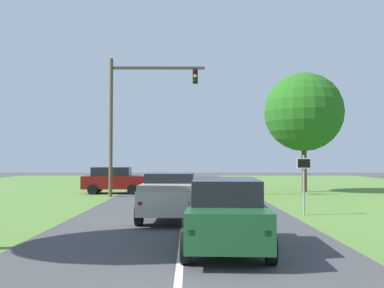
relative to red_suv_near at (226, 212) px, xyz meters
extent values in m
plane|color=#424244|center=(-1.15, 6.66, -0.97)|extent=(120.00, 120.00, 0.00)
cube|color=#194C23|center=(0.00, -0.06, -0.18)|extent=(2.12, 4.68, 0.86)
cube|color=black|center=(0.01, 0.17, 0.56)|extent=(1.80, 2.93, 0.60)
cube|color=red|center=(-0.89, -2.28, -0.13)|extent=(0.14, 0.07, 0.12)
cube|color=red|center=(0.66, -2.36, -0.13)|extent=(0.14, 0.07, 0.12)
cylinder|color=black|center=(-0.88, 1.41, -0.61)|extent=(0.26, 0.73, 0.72)
cylinder|color=black|center=(1.01, 1.31, -0.61)|extent=(0.26, 0.73, 0.72)
cylinder|color=black|center=(-1.02, -1.43, -0.61)|extent=(0.26, 0.73, 0.72)
cylinder|color=black|center=(0.87, -1.53, -0.61)|extent=(0.26, 0.73, 0.72)
cube|color=#B7B2A8|center=(-1.65, 5.59, -0.14)|extent=(2.22, 5.01, 0.86)
cube|color=black|center=(-1.66, 5.34, 0.57)|extent=(1.86, 1.94, 0.56)
cube|color=#9C978F|center=(-1.71, 4.06, 0.40)|extent=(2.00, 1.95, 0.20)
cube|color=red|center=(-2.58, 3.18, -0.09)|extent=(0.14, 0.07, 0.12)
cube|color=red|center=(-0.91, 3.12, -0.09)|extent=(0.14, 0.07, 0.12)
cylinder|color=black|center=(-2.61, 7.16, -0.57)|extent=(0.27, 0.81, 0.80)
cylinder|color=black|center=(-0.58, 7.08, -0.57)|extent=(0.27, 0.81, 0.80)
cylinder|color=black|center=(-2.73, 4.10, -0.57)|extent=(0.27, 0.81, 0.80)
cylinder|color=black|center=(-0.70, 4.02, -0.57)|extent=(0.27, 0.81, 0.80)
cylinder|color=brown|center=(-5.95, 15.92, 3.44)|extent=(0.24, 0.24, 8.82)
cube|color=#4C3D2B|center=(-2.96, 15.92, 7.25)|extent=(5.98, 0.16, 0.16)
cube|color=black|center=(-0.56, 15.92, 6.70)|extent=(0.32, 0.28, 0.90)
sphere|color=black|center=(-0.56, 15.77, 7.00)|extent=(0.22, 0.22, 0.22)
sphere|color=orange|center=(-0.56, 15.77, 6.70)|extent=(0.22, 0.22, 0.22)
sphere|color=black|center=(-0.56, 15.77, 6.40)|extent=(0.22, 0.22, 0.22)
cylinder|color=gray|center=(3.90, 6.87, 0.30)|extent=(0.08, 0.08, 2.54)
cube|color=white|center=(3.90, 6.84, 1.22)|extent=(0.60, 0.03, 0.44)
cube|color=black|center=(3.90, 6.83, 1.22)|extent=(0.52, 0.01, 0.36)
cylinder|color=#4C351E|center=(7.44, 19.81, 0.87)|extent=(0.36, 0.36, 3.68)
sphere|color=#23601A|center=(7.44, 19.81, 4.87)|extent=(5.74, 5.74, 5.74)
cube|color=maroon|center=(-6.13, 18.46, -0.19)|extent=(4.33, 1.93, 0.88)
cube|color=black|center=(-6.34, 18.45, 0.55)|extent=(2.61, 1.67, 0.60)
cube|color=red|center=(-4.00, 17.74, -0.14)|extent=(0.06, 0.14, 0.12)
cube|color=red|center=(-4.02, 19.25, -0.14)|extent=(0.06, 0.14, 0.12)
cylinder|color=black|center=(-7.44, 17.51, -0.63)|extent=(0.68, 0.23, 0.68)
cylinder|color=black|center=(-7.48, 19.36, -0.63)|extent=(0.68, 0.23, 0.68)
cylinder|color=black|center=(-4.78, 17.56, -0.63)|extent=(0.68, 0.23, 0.68)
cylinder|color=black|center=(-4.81, 19.41, -0.63)|extent=(0.68, 0.23, 0.68)
camera|label=1|loc=(-0.94, -11.01, 1.36)|focal=39.61mm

